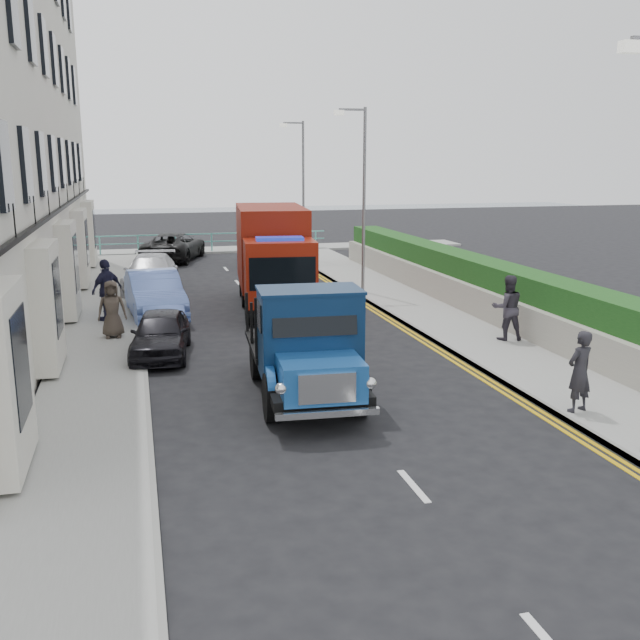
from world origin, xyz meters
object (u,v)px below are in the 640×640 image
at_px(lamp_mid, 361,190).
at_px(red_lorry, 273,255).
at_px(lamp_far, 301,182).
at_px(bedford_lorry, 308,352).
at_px(pedestrian_east_near, 580,371).
at_px(parked_car_front, 161,333).

bearing_deg(lamp_mid, red_lorry, -158.81).
distance_m(lamp_far, bedford_lorry, 22.46).
height_order(lamp_mid, red_lorry, lamp_mid).
xyz_separation_m(red_lorry, pedestrian_east_near, (3.89, -12.44, -0.90)).
height_order(lamp_far, red_lorry, lamp_far).
distance_m(lamp_far, red_lorry, 12.18).
xyz_separation_m(lamp_far, red_lorry, (-3.66, -11.42, -2.14)).
distance_m(red_lorry, pedestrian_east_near, 13.06).
height_order(red_lorry, parked_car_front, red_lorry).
distance_m(red_lorry, parked_car_front, 7.04).
xyz_separation_m(bedford_lorry, red_lorry, (1.22, 10.32, 0.71)).
distance_m(lamp_mid, red_lorry, 4.47).
relative_size(lamp_mid, lamp_far, 1.00).
height_order(bedford_lorry, parked_car_front, bedford_lorry).
bearing_deg(red_lorry, parked_car_front, -120.36).
bearing_deg(lamp_far, lamp_mid, -90.00).
bearing_deg(pedestrian_east_near, bedford_lorry, -39.17).
bearing_deg(bedford_lorry, lamp_far, 81.28).
bearing_deg(lamp_far, parked_car_front, -114.58).
xyz_separation_m(bedford_lorry, parked_car_front, (-2.90, 4.74, -0.54)).
distance_m(bedford_lorry, pedestrian_east_near, 5.53).
height_order(lamp_mid, bedford_lorry, lamp_mid).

